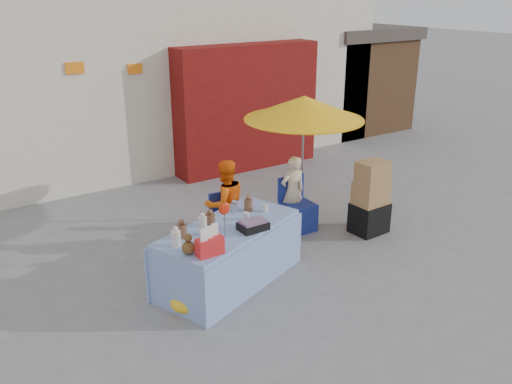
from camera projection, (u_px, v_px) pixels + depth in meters
ground at (279, 273)px, 7.42m from camera, size 80.00×80.00×0.00m
backdrop at (107, 13)px, 12.43m from camera, size 14.00×8.00×7.80m
market_table at (229, 254)px, 7.08m from camera, size 2.27×1.63×1.25m
chair_left at (231, 233)px, 8.03m from camera, size 0.51×0.50×0.85m
chair_right at (297, 214)px, 8.68m from camera, size 0.51×0.50×0.85m
vendor_orange at (225, 204)px, 7.99m from camera, size 0.69×0.55×1.35m
vendor_beige at (293, 192)px, 8.66m from camera, size 0.45×0.31×1.20m
umbrella at (304, 108)px, 8.48m from camera, size 1.90×1.90×2.09m
box_stack at (370, 200)px, 8.48m from camera, size 0.55×0.46×1.19m
tarp_bundle at (193, 300)px, 6.55m from camera, size 0.61×0.51×0.26m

